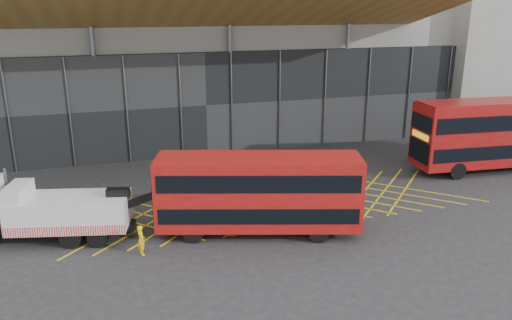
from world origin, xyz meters
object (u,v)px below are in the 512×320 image
object	(u,v)px
worker	(141,240)
bus_towed	(258,191)
bus_second	(500,132)
recovery_truck	(35,210)

from	to	relation	value
worker	bus_towed	bearing A→B (deg)	-99.33
bus_second	worker	distance (m)	26.34
bus_towed	worker	size ratio (longest dim) A/B	7.09
worker	recovery_truck	bearing A→B (deg)	43.10
recovery_truck	bus_towed	distance (m)	11.26
bus_second	worker	bearing A→B (deg)	-162.72
bus_towed	bus_second	world-z (taller)	bus_second
bus_towed	bus_second	distance (m)	20.27
bus_towed	worker	xyz separation A→B (m)	(-6.03, -0.55, -1.60)
bus_towed	bus_second	bearing A→B (deg)	31.18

